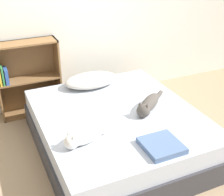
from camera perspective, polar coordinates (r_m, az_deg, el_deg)
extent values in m
plane|color=#997F60|center=(3.39, 0.96, -8.96)|extent=(8.00, 8.00, 0.00)
cube|color=silver|center=(4.00, -7.11, 16.39)|extent=(8.00, 0.06, 2.50)
cube|color=#333338|center=(3.32, 0.98, -7.26)|extent=(1.59, 1.83, 0.25)
cube|color=#B2BCCC|center=(3.20, 1.01, -4.10)|extent=(1.54, 1.77, 0.19)
ellipsoid|color=beige|center=(3.68, -3.79, 3.28)|extent=(0.64, 0.37, 0.14)
ellipsoid|color=white|center=(2.70, -4.67, -6.60)|extent=(0.40, 0.26, 0.15)
sphere|color=white|center=(2.63, -7.42, -7.93)|extent=(0.13, 0.13, 0.13)
cone|color=white|center=(2.57, -7.08, -7.05)|extent=(0.04, 0.04, 0.03)
cone|color=white|center=(2.62, -7.94, -6.36)|extent=(0.04, 0.04, 0.03)
cylinder|color=white|center=(2.85, -0.60, -5.58)|extent=(0.17, 0.10, 0.06)
ellipsoid|color=#47423D|center=(3.21, 6.88, -0.93)|extent=(0.41, 0.37, 0.13)
sphere|color=#47423D|center=(3.06, 5.74, -2.34)|extent=(0.14, 0.14, 0.14)
cone|color=#47423D|center=(3.01, 6.46, -1.32)|extent=(0.04, 0.04, 0.03)
cone|color=#47423D|center=(3.04, 5.15, -1.02)|extent=(0.04, 0.04, 0.03)
cylinder|color=#47423D|center=(3.46, 8.45, 0.47)|extent=(0.18, 0.16, 0.05)
cube|color=brown|center=(3.99, -9.83, 4.35)|extent=(0.02, 0.26, 0.93)
cube|color=brown|center=(4.13, -14.20, -2.35)|extent=(0.75, 0.26, 0.02)
cube|color=brown|center=(3.77, -15.80, 9.69)|extent=(0.75, 0.26, 0.02)
cube|color=brown|center=(3.93, -14.96, 3.40)|extent=(0.71, 0.26, 0.02)
cube|color=brown|center=(4.04, -15.28, 4.03)|extent=(0.75, 0.02, 0.93)
cube|color=#337F47|center=(3.82, -19.42, 3.97)|extent=(0.02, 0.16, 0.22)
cube|color=#2D519E|center=(3.83, -18.78, 3.86)|extent=(0.04, 0.16, 0.19)
cube|color=#4C668E|center=(2.68, 9.05, -8.56)|extent=(0.32, 0.33, 0.05)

